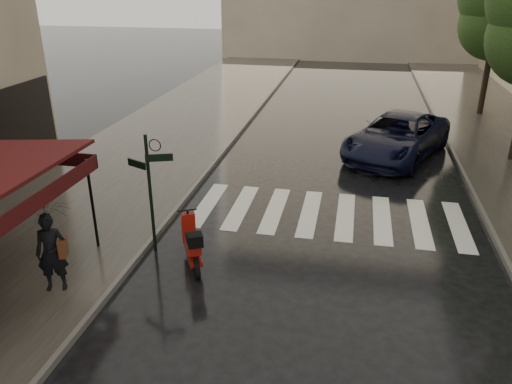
% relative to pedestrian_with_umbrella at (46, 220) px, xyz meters
% --- Properties ---
extents(ground, '(120.00, 120.00, 0.00)m').
position_rel_pedestrian_with_umbrella_xyz_m(ground, '(2.61, -0.84, -1.79)').
color(ground, black).
rests_on(ground, ground).
extents(sidewalk_near, '(6.00, 60.00, 0.12)m').
position_rel_pedestrian_with_umbrella_xyz_m(sidewalk_near, '(-1.89, 11.16, -1.73)').
color(sidewalk_near, '#38332D').
rests_on(sidewalk_near, ground).
extents(curb_near, '(0.12, 60.00, 0.16)m').
position_rel_pedestrian_with_umbrella_xyz_m(curb_near, '(1.16, 11.16, -1.72)').
color(curb_near, '#595651').
rests_on(curb_near, ground).
extents(curb_far, '(0.12, 60.00, 0.16)m').
position_rel_pedestrian_with_umbrella_xyz_m(curb_far, '(10.06, 11.16, -1.72)').
color(curb_far, '#595651').
rests_on(curb_far, ground).
extents(crosswalk, '(7.85, 3.20, 0.01)m').
position_rel_pedestrian_with_umbrella_xyz_m(crosswalk, '(5.59, 5.16, -1.79)').
color(crosswalk, silver).
rests_on(crosswalk, ground).
extents(signpost, '(1.17, 0.29, 3.10)m').
position_rel_pedestrian_with_umbrella_xyz_m(signpost, '(1.42, 2.16, 0.04)').
color(signpost, black).
rests_on(signpost, ground).
extents(tree_far, '(3.80, 3.80, 8.16)m').
position_rel_pedestrian_with_umbrella_xyz_m(tree_far, '(12.31, 18.16, 3.66)').
color(tree_far, black).
rests_on(tree_far, sidewalk_far).
extents(pedestrian_with_umbrella, '(1.36, 1.37, 2.52)m').
position_rel_pedestrian_with_umbrella_xyz_m(pedestrian_with_umbrella, '(0.00, 0.00, 0.00)').
color(pedestrian_with_umbrella, black).
rests_on(pedestrian_with_umbrella, sidewalk_near).
extents(scooter, '(0.99, 1.67, 1.19)m').
position_rel_pedestrian_with_umbrella_xyz_m(scooter, '(2.58, 1.69, -1.24)').
color(scooter, black).
rests_on(scooter, ground).
extents(parked_car, '(4.78, 6.47, 1.63)m').
position_rel_pedestrian_with_umbrella_xyz_m(parked_car, '(7.80, 10.90, -0.98)').
color(parked_car, black).
rests_on(parked_car, ground).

